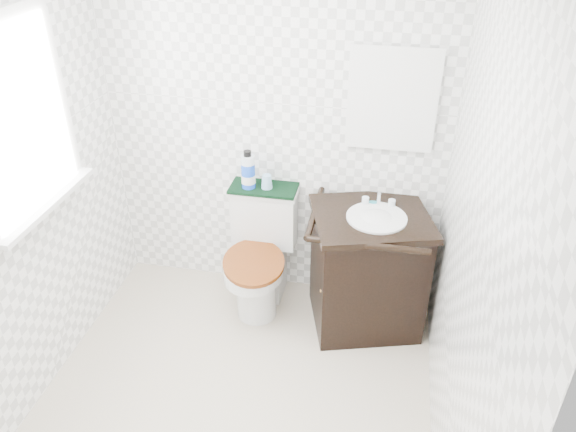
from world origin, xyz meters
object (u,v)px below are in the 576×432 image
(toilet, at_px, (261,258))
(vanity, at_px, (367,267))
(trash_bin, at_px, (334,286))
(cup, at_px, (267,182))
(mouthwash_bottle, at_px, (248,171))

(toilet, xyz_separation_m, vanity, (0.71, -0.06, 0.07))
(vanity, relative_size, trash_bin, 3.01)
(toilet, relative_size, vanity, 0.89)
(vanity, xyz_separation_m, cup, (-0.69, 0.18, 0.45))
(mouthwash_bottle, distance_m, cup, 0.14)
(mouthwash_bottle, xyz_separation_m, cup, (0.12, 0.01, -0.07))
(trash_bin, height_order, mouthwash_bottle, mouthwash_bottle)
(vanity, distance_m, mouthwash_bottle, 0.98)
(vanity, height_order, trash_bin, vanity)
(trash_bin, height_order, cup, cup)
(toilet, distance_m, vanity, 0.72)
(trash_bin, bearing_deg, toilet, -173.99)
(vanity, distance_m, cup, 0.84)
(cup, bearing_deg, vanity, -14.55)
(toilet, bearing_deg, mouthwash_bottle, 132.00)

